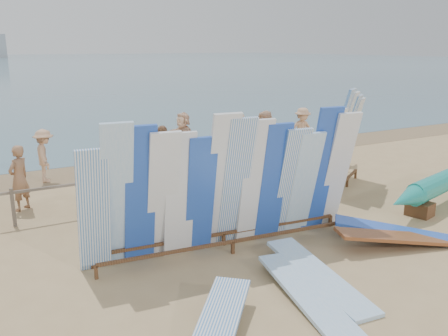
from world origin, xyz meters
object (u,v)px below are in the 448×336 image
beachgoer_5 (183,137)px  beachgoer_6 (239,145)px  flat_board_c (399,247)px  beachgoer_9 (239,134)px  flat_board_d (399,240)px  beach_chair_right (196,175)px  beach_chair_left (173,178)px  stroller (223,165)px  side_surfboard_rack (342,143)px  beachgoer_8 (266,138)px  beachgoer_10 (341,140)px  beachgoer_extra_0 (302,130)px  vendor_table (304,187)px  main_surfboard_rack (229,189)px  flat_board_a (318,282)px  flat_board_b (307,301)px  beachgoer_7 (262,136)px  beachgoer_3 (45,156)px  beachgoer_4 (163,156)px  beachgoer_1 (19,178)px

beachgoer_5 → beachgoer_6: bearing=24.7°
flat_board_c → beachgoer_9: (1.47, 9.00, 0.78)m
flat_board_d → beach_chair_right: 6.25m
beach_chair_left → stroller: 1.66m
flat_board_d → side_surfboard_rack: bearing=17.2°
beachgoer_8 → beachgoer_10: size_ratio=1.07×
side_surfboard_rack → stroller: (-2.65, 2.27, -0.85)m
flat_board_d → beachgoer_extra_0: 8.69m
beach_chair_right → vendor_table: bearing=-87.3°
flat_board_c → stroller: bearing=25.4°
beachgoer_5 → beachgoer_extra_0: size_ratio=1.02×
beachgoer_6 → beachgoer_8: bearing=164.8°
stroller → beachgoer_extra_0: bearing=17.8°
beach_chair_left → main_surfboard_rack: bearing=-96.4°
beachgoer_9 → beachgoer_extra_0: beachgoer_extra_0 is taller
flat_board_c → beachgoer_9: beachgoer_9 is taller
beachgoer_extra_0 → flat_board_a: bearing=-112.1°
vendor_table → flat_board_b: vendor_table is taller
beachgoer_extra_0 → flat_board_d: bearing=-99.9°
flat_board_a → stroller: stroller is taller
beachgoer_7 → beachgoer_8: bearing=125.0°
beach_chair_left → beachgoer_extra_0: size_ratio=0.51×
beachgoer_10 → beachgoer_extra_0: 2.25m
beachgoer_3 → beachgoer_9: 7.02m
flat_board_b → flat_board_a: (0.57, 0.42, 0.00)m
flat_board_c → beachgoer_3: 10.23m
beach_chair_left → beachgoer_10: (6.12, -0.28, 0.61)m
main_surfboard_rack → beachgoer_3: 7.38m
beachgoer_4 → beachgoer_1: bearing=97.6°
beachgoer_10 → flat_board_a: bearing=35.6°
beachgoer_8 → flat_board_d: bearing=-13.4°
beachgoer_7 → beachgoer_9: beachgoer_7 is taller
beachgoer_5 → beachgoer_4: beachgoer_4 is taller
flat_board_c → beachgoer_9: bearing=9.3°
flat_board_c → flat_board_a: size_ratio=1.00×
beachgoer_7 → vendor_table: bearing=129.0°
beachgoer_5 → stroller: bearing=-9.4°
beachgoer_7 → beachgoer_10: beachgoer_10 is taller
beachgoer_7 → beachgoer_5: bearing=35.8°
beachgoer_6 → side_surfboard_rack: bearing=104.0°
beach_chair_left → beachgoer_7: bearing=24.6°
beachgoer_3 → beachgoer_10: bearing=-101.2°
flat_board_d → beach_chair_left: size_ratio=3.12×
main_surfboard_rack → beach_chair_left: bearing=86.2°
main_surfboard_rack → side_surfboard_rack: (5.03, 2.33, 0.02)m
vendor_table → beachgoer_10: (3.62, 2.62, 0.47)m
beachgoer_4 → flat_board_d: bearing=-149.8°
beachgoer_4 → flat_board_a: bearing=-173.6°
beachgoer_8 → beachgoer_1: bearing=-86.7°
beachgoer_3 → beachgoer_9: beachgoer_3 is taller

